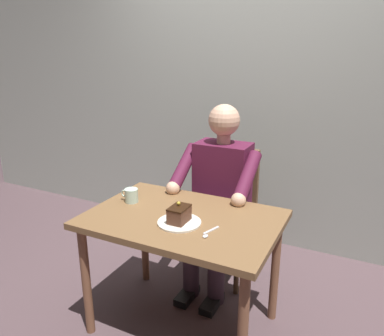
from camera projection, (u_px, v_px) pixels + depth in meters
The scene contains 9 objects.
ground_plane at pixel (184, 324), 2.24m from camera, with size 14.00×14.00×0.00m, color #533F43.
cafe_rear_panel at pixel (259, 61), 2.89m from camera, with size 6.40×0.12×3.00m, color #A8AFA4.
dining_table at pixel (183, 231), 2.05m from camera, with size 1.04×0.71×0.71m.
chair at pixel (227, 206), 2.66m from camera, with size 0.42×0.42×0.92m.
seated_person at pixel (218, 195), 2.47m from camera, with size 0.53×0.58×1.25m.
dessert_plate at pixel (179, 222), 1.94m from camera, with size 0.23×0.23×0.01m, color silver.
cake_slice at pixel (179, 214), 1.92m from camera, with size 0.09×0.12×0.10m.
coffee_cup at pixel (131, 195), 2.20m from camera, with size 0.11×0.08×0.08m.
dessert_spoon at pixel (208, 233), 1.82m from camera, with size 0.05×0.14×0.01m.
Camera 1 is at (-0.87, 1.63, 1.58)m, focal length 34.61 mm.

